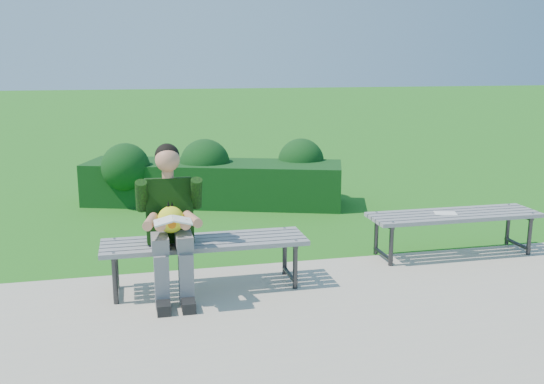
{
  "coord_description": "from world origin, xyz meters",
  "views": [
    {
      "loc": [
        -1.2,
        -5.67,
        2.02
      ],
      "look_at": [
        0.05,
        -0.29,
        0.82
      ],
      "focal_mm": 40.0,
      "sensor_mm": 36.0,
      "label": 1
    }
  ],
  "objects_px": {
    "hedge": "(213,177)",
    "bench_right": "(454,218)",
    "paper_sheet": "(446,213)",
    "seated_boy": "(170,218)",
    "bench_left": "(205,246)"
  },
  "relations": [
    {
      "from": "bench_right",
      "to": "paper_sheet",
      "type": "bearing_deg",
      "value": 180.0
    },
    {
      "from": "bench_left",
      "to": "bench_right",
      "type": "xyz_separation_m",
      "value": [
        2.65,
        0.38,
        0.0
      ]
    },
    {
      "from": "bench_left",
      "to": "seated_boy",
      "type": "xyz_separation_m",
      "value": [
        -0.3,
        -0.09,
        0.3
      ]
    },
    {
      "from": "hedge",
      "to": "bench_right",
      "type": "distance_m",
      "value": 3.68
    },
    {
      "from": "bench_right",
      "to": "paper_sheet",
      "type": "distance_m",
      "value": 0.12
    },
    {
      "from": "paper_sheet",
      "to": "seated_boy",
      "type": "bearing_deg",
      "value": -170.59
    },
    {
      "from": "seated_boy",
      "to": "bench_right",
      "type": "bearing_deg",
      "value": 9.1
    },
    {
      "from": "seated_boy",
      "to": "paper_sheet",
      "type": "bearing_deg",
      "value": 9.41
    },
    {
      "from": "bench_left",
      "to": "paper_sheet",
      "type": "xyz_separation_m",
      "value": [
        2.55,
        0.38,
        0.06
      ]
    },
    {
      "from": "hedge",
      "to": "bench_left",
      "type": "bearing_deg",
      "value": -98.75
    },
    {
      "from": "bench_left",
      "to": "seated_boy",
      "type": "relative_size",
      "value": 1.37
    },
    {
      "from": "paper_sheet",
      "to": "bench_left",
      "type": "bearing_deg",
      "value": -171.54
    },
    {
      "from": "bench_right",
      "to": "seated_boy",
      "type": "height_order",
      "value": "seated_boy"
    },
    {
      "from": "hedge",
      "to": "seated_boy",
      "type": "height_order",
      "value": "seated_boy"
    },
    {
      "from": "bench_left",
      "to": "hedge",
      "type": "bearing_deg",
      "value": 81.25
    }
  ]
}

